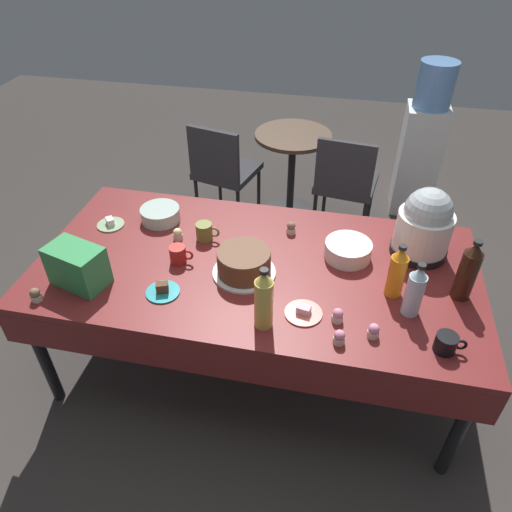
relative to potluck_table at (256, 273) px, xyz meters
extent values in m
plane|color=#383330|center=(0.00, 0.00, -0.69)|extent=(9.00, 9.00, 0.00)
cube|color=maroon|center=(0.00, 0.00, 0.04)|extent=(2.20, 1.10, 0.04)
cylinder|color=black|center=(-1.02, -0.47, -0.33)|extent=(0.06, 0.06, 0.71)
cylinder|color=black|center=(1.02, -0.47, -0.33)|extent=(0.06, 0.06, 0.71)
cylinder|color=black|center=(-1.02, 0.47, -0.33)|extent=(0.06, 0.06, 0.71)
cylinder|color=black|center=(1.02, 0.47, -0.33)|extent=(0.06, 0.06, 0.71)
cube|color=maroon|center=(0.00, -0.55, -0.07)|extent=(2.20, 0.01, 0.18)
cube|color=maroon|center=(0.00, 0.55, -0.07)|extent=(2.20, 0.01, 0.18)
cylinder|color=silver|center=(-0.04, -0.08, 0.07)|extent=(0.31, 0.31, 0.01)
cylinder|color=brown|center=(-0.04, -0.08, 0.13)|extent=(0.26, 0.26, 0.11)
cylinder|color=brown|center=(-0.04, -0.08, 0.19)|extent=(0.25, 0.25, 0.01)
cylinder|color=black|center=(0.80, 0.26, 0.08)|extent=(0.28, 0.28, 0.04)
cylinder|color=white|center=(0.80, 0.26, 0.20)|extent=(0.27, 0.27, 0.20)
sphere|color=#B2BCC1|center=(0.80, 0.26, 0.32)|extent=(0.23, 0.23, 0.23)
cylinder|color=#B2C6BC|center=(-0.61, 0.27, 0.10)|extent=(0.22, 0.22, 0.08)
cylinder|color=silver|center=(0.44, 0.15, 0.10)|extent=(0.24, 0.24, 0.09)
cylinder|color=teal|center=(-0.38, -0.30, 0.07)|extent=(0.16, 0.16, 0.01)
cube|color=brown|center=(-0.38, -0.30, 0.09)|extent=(0.07, 0.06, 0.05)
cylinder|color=#8CA87F|center=(-0.86, 0.17, 0.07)|extent=(0.15, 0.15, 0.01)
cube|color=white|center=(-0.86, 0.17, 0.09)|extent=(0.06, 0.06, 0.04)
cylinder|color=#E07266|center=(0.28, -0.30, 0.07)|extent=(0.17, 0.17, 0.01)
cube|color=beige|center=(0.28, -0.30, 0.09)|extent=(0.07, 0.05, 0.04)
cylinder|color=beige|center=(0.44, -0.44, 0.08)|extent=(0.05, 0.05, 0.03)
sphere|color=pink|center=(0.44, -0.44, 0.11)|extent=(0.05, 0.05, 0.05)
cylinder|color=beige|center=(0.43, -0.31, 0.08)|extent=(0.05, 0.05, 0.03)
sphere|color=pink|center=(0.43, -0.31, 0.11)|extent=(0.05, 0.05, 0.05)
cylinder|color=beige|center=(-0.45, 0.12, 0.08)|extent=(0.05, 0.05, 0.03)
sphere|color=beige|center=(-0.45, 0.12, 0.11)|extent=(0.05, 0.05, 0.05)
cylinder|color=beige|center=(0.58, -0.37, 0.08)|extent=(0.05, 0.05, 0.03)
sphere|color=pink|center=(0.58, -0.37, 0.11)|extent=(0.05, 0.05, 0.05)
cylinder|color=beige|center=(0.13, 0.30, 0.08)|extent=(0.05, 0.05, 0.03)
sphere|color=brown|center=(0.13, 0.30, 0.11)|extent=(0.05, 0.05, 0.05)
cylinder|color=beige|center=(-0.93, -0.46, 0.08)|extent=(0.05, 0.05, 0.03)
sphere|color=brown|center=(-0.93, -0.46, 0.11)|extent=(0.05, 0.05, 0.05)
cylinder|color=orange|center=(0.67, -0.08, 0.17)|extent=(0.08, 0.08, 0.21)
cone|color=orange|center=(0.67, -0.08, 0.30)|extent=(0.07, 0.07, 0.05)
cylinder|color=black|center=(0.67, -0.08, 0.33)|extent=(0.04, 0.04, 0.02)
cylinder|color=silver|center=(0.74, -0.19, 0.16)|extent=(0.08, 0.08, 0.21)
cone|color=silver|center=(0.74, -0.19, 0.29)|extent=(0.07, 0.07, 0.05)
cylinder|color=black|center=(0.74, -0.19, 0.33)|extent=(0.04, 0.04, 0.02)
cylinder|color=gold|center=(0.12, -0.40, 0.18)|extent=(0.08, 0.08, 0.24)
cone|color=gold|center=(0.12, -0.40, 0.33)|extent=(0.07, 0.07, 0.05)
cylinder|color=black|center=(0.12, -0.40, 0.36)|extent=(0.04, 0.04, 0.02)
cylinder|color=#33190F|center=(0.97, -0.04, 0.19)|extent=(0.09, 0.09, 0.25)
cone|color=#33190F|center=(0.97, -0.04, 0.34)|extent=(0.08, 0.08, 0.05)
cylinder|color=black|center=(0.97, -0.04, 0.37)|extent=(0.04, 0.04, 0.02)
cylinder|color=olive|center=(-0.31, 0.15, 0.11)|extent=(0.09, 0.09, 0.10)
torus|color=olive|center=(-0.26, 0.15, 0.11)|extent=(0.06, 0.01, 0.06)
cylinder|color=black|center=(0.87, -0.39, 0.10)|extent=(0.09, 0.09, 0.08)
torus|color=black|center=(0.92, -0.39, 0.11)|extent=(0.05, 0.01, 0.05)
cylinder|color=#B2231E|center=(-0.39, -0.06, 0.11)|extent=(0.08, 0.08, 0.09)
torus|color=#B2231E|center=(-0.33, -0.06, 0.11)|extent=(0.06, 0.01, 0.06)
cube|color=#338C4C|center=(-0.79, -0.31, 0.16)|extent=(0.29, 0.23, 0.20)
cube|color=pink|center=(-0.99, -0.13, 0.07)|extent=(0.18, 0.18, 0.02)
cube|color=#333338|center=(-0.55, 1.50, -0.26)|extent=(0.53, 0.53, 0.05)
cube|color=#333338|center=(-0.60, 1.31, -0.04)|extent=(0.42, 0.14, 0.40)
cylinder|color=black|center=(-0.32, 1.64, -0.49)|extent=(0.04, 0.04, 0.40)
cylinder|color=black|center=(-0.69, 1.73, -0.49)|extent=(0.04, 0.04, 0.40)
cylinder|color=black|center=(-0.41, 1.27, -0.49)|extent=(0.04, 0.04, 0.40)
cylinder|color=black|center=(-0.78, 1.36, -0.49)|extent=(0.04, 0.04, 0.40)
cube|color=#333338|center=(0.40, 1.50, -0.26)|extent=(0.49, 0.49, 0.05)
cube|color=#333338|center=(0.37, 1.30, -0.04)|extent=(0.42, 0.10, 0.40)
cylinder|color=black|center=(0.61, 1.67, -0.49)|extent=(0.03, 0.03, 0.40)
cylinder|color=black|center=(0.24, 1.72, -0.49)|extent=(0.03, 0.03, 0.40)
cylinder|color=black|center=(0.56, 1.29, -0.49)|extent=(0.03, 0.03, 0.40)
cylinder|color=black|center=(0.19, 1.34, -0.49)|extent=(0.03, 0.03, 0.40)
cylinder|color=#473323|center=(-0.05, 1.65, 0.02)|extent=(0.60, 0.60, 0.03)
cylinder|color=black|center=(-0.05, 1.65, -0.33)|extent=(0.06, 0.06, 0.67)
cylinder|color=black|center=(-0.05, 1.65, -0.68)|extent=(0.44, 0.44, 0.02)
cube|color=silver|center=(0.95, 1.94, -0.24)|extent=(0.32, 0.32, 0.90)
cylinder|color=#6699D8|center=(0.95, 1.94, 0.38)|extent=(0.28, 0.28, 0.34)
camera|label=1|loc=(0.38, -1.80, 1.57)|focal=33.34mm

